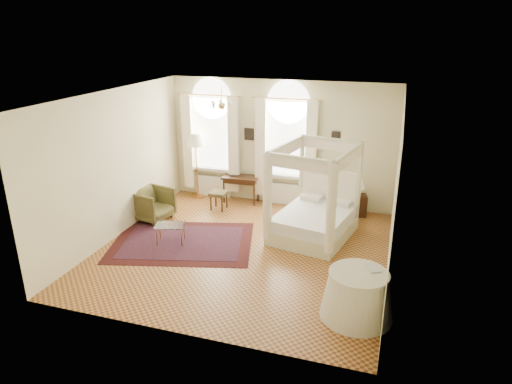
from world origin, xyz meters
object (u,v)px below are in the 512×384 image
Objects in this scene: stool at (219,195)px; side_table at (357,295)px; armchair at (153,204)px; writing_desk at (241,180)px; coffee_table at (170,226)px; canopy_bed at (313,217)px; nightstand at (358,205)px; floor_lamp at (196,143)px.

stool is 5.42m from side_table.
stool is at bearing -38.07° from armchair.
writing_desk is 1.35× the size of coffee_table.
stool is at bearing 161.52° from canopy_bed.
nightstand is 4.41m from side_table.
writing_desk is (-2.30, 1.58, 0.14)m from canopy_bed.
floor_lamp is at bearing 143.20° from stool.
coffee_table is 0.40× the size of floor_lamp.
floor_lamp is (-4.46, -0.00, 1.29)m from nightstand.
coffee_table is at bearing -156.85° from canopy_bed.
armchair is 0.47× the size of floor_lamp.
armchair reaches higher than nightstand.
coffee_table is at bearing -77.52° from floor_lamp.
floor_lamp is (-0.63, 2.85, 1.17)m from coffee_table.
stool is at bearing 136.85° from side_table.
nightstand is 1.14× the size of stool.
side_table is at bearing -20.00° from coffee_table.
floor_lamp is at bearing 137.95° from side_table.
floor_lamp reaches higher than stool.
writing_desk is at bearing -180.00° from nightstand.
side_table is (3.57, -4.39, -0.22)m from writing_desk.
stool is 0.27× the size of floor_lamp.
writing_desk is 0.81m from stool.
canopy_bed is 4.01m from armchair.
canopy_bed is 1.22× the size of floor_lamp.
canopy_bed is 2.79m from writing_desk.
side_table is (5.27, -2.60, 0.01)m from armchair.
floor_lamp reaches higher than side_table.
coffee_table is at bearing 160.00° from side_table.
floor_lamp is 1.52× the size of side_table.
canopy_bed is at bearing -34.53° from writing_desk.
armchair is (-1.32, -1.11, -0.01)m from stool.
nightstand reaches higher than stool.
nightstand is 0.30× the size of floor_lamp.
writing_desk is 2.93m from coffee_table.
side_table reaches higher than armchair.
canopy_bed is 2.25× the size of writing_desk.
floor_lamp is (-3.59, 1.58, 1.08)m from canopy_bed.
armchair is 1.18× the size of coffee_table.
writing_desk is at bearing 76.81° from coffee_table.
canopy_bed is 2.58× the size of armchair.
armchair is at bearing -102.74° from floor_lamp.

